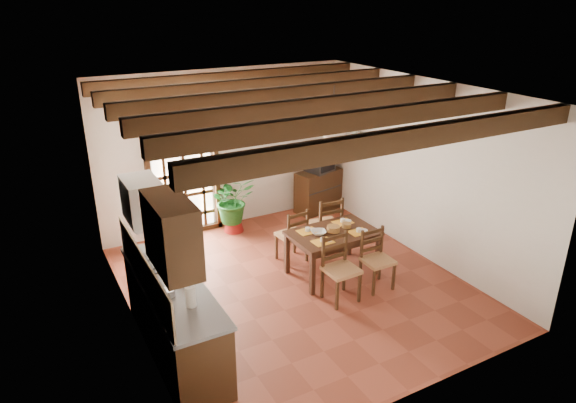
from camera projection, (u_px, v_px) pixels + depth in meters
ground_plane at (295, 285)px, 7.46m from camera, size 5.00×5.00×0.00m
room_shell at (296, 166)px, 6.78m from camera, size 4.52×5.02×2.81m
ceiling_beams at (296, 100)px, 6.45m from camera, size 4.50×4.34×0.20m
french_door at (183, 170)px, 8.65m from camera, size 1.26×0.11×2.32m
kitchen_counter at (174, 316)px, 5.92m from camera, size 0.64×2.25×1.38m
upper_cabinet at (172, 234)px, 4.78m from camera, size 0.35×0.80×0.70m
range_hood at (142, 201)px, 5.85m from camera, size 0.38×0.60×0.54m
counter_items at (168, 276)px, 5.81m from camera, size 0.50×1.43×0.25m
dining_table at (333, 237)px, 7.56m from camera, size 1.29×0.85×0.69m
chair_near_left at (340, 280)px, 7.01m from camera, size 0.45×0.43×0.94m
chair_near_right at (376, 270)px, 7.31m from camera, size 0.41×0.39×0.87m
chair_far_left at (292, 244)px, 8.05m from camera, size 0.45×0.43×0.89m
chair_far_right at (325, 234)px, 8.34m from camera, size 0.47×0.45×0.97m
table_setting at (333, 234)px, 7.54m from camera, size 0.92×0.62×0.09m
table_bowl at (319, 232)px, 7.45m from camera, size 0.28×0.28×0.05m
sideboard at (319, 190)px, 9.92m from camera, size 1.01×0.61×0.80m
crt_tv at (320, 161)px, 9.69m from camera, size 0.56×0.53×0.39m
fuse_box at (300, 121)px, 9.49m from camera, size 0.25×0.03×0.32m
plant_pot at (234, 225)px, 9.12m from camera, size 0.35×0.35×0.21m
potted_plant at (233, 201)px, 8.95m from camera, size 2.05×1.79×2.17m
wall_shelf at (356, 140)px, 9.15m from camera, size 0.20×0.42×0.20m
shelf_vase at (356, 132)px, 9.09m from camera, size 0.15×0.15×0.15m
shelf_flowers at (357, 121)px, 9.02m from camera, size 0.14×0.14×0.36m
framed_picture at (361, 109)px, 8.98m from camera, size 0.03×0.32×0.32m
pendant_lamp at (332, 138)px, 7.09m from camera, size 0.36×0.36×0.84m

